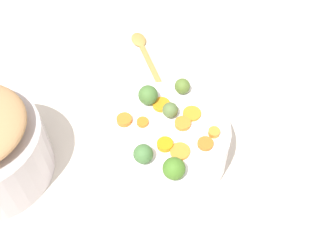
% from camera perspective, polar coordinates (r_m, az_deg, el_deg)
% --- Properties ---
extents(tabletop, '(2.40, 2.40, 0.02)m').
position_cam_1_polar(tabletop, '(0.98, 0.41, -4.08)').
color(tabletop, silver).
rests_on(tabletop, ground).
extents(serving_bowl_carrots, '(0.26, 0.26, 0.11)m').
position_cam_1_polar(serving_bowl_carrots, '(0.92, -0.00, -2.31)').
color(serving_bowl_carrots, white).
rests_on(serving_bowl_carrots, tabletop).
extents(carrot_slice_0, '(0.03, 0.03, 0.01)m').
position_cam_1_polar(carrot_slice_0, '(0.87, 6.16, -0.84)').
color(carrot_slice_0, orange).
rests_on(carrot_slice_0, serving_bowl_carrots).
extents(carrot_slice_1, '(0.05, 0.05, 0.01)m').
position_cam_1_polar(carrot_slice_1, '(0.85, -0.39, -2.47)').
color(carrot_slice_1, orange).
rests_on(carrot_slice_1, serving_bowl_carrots).
extents(carrot_slice_2, '(0.05, 0.05, 0.01)m').
position_cam_1_polar(carrot_slice_2, '(0.84, 1.62, -3.39)').
color(carrot_slice_2, orange).
rests_on(carrot_slice_2, serving_bowl_carrots).
extents(carrot_slice_3, '(0.05, 0.05, 0.01)m').
position_cam_1_polar(carrot_slice_3, '(0.90, 3.04, 1.86)').
color(carrot_slice_3, orange).
rests_on(carrot_slice_3, serving_bowl_carrots).
extents(carrot_slice_4, '(0.04, 0.04, 0.01)m').
position_cam_1_polar(carrot_slice_4, '(0.91, -0.89, 2.88)').
color(carrot_slice_4, orange).
rests_on(carrot_slice_4, serving_bowl_carrots).
extents(carrot_slice_5, '(0.04, 0.04, 0.01)m').
position_cam_1_polar(carrot_slice_5, '(0.89, -5.85, 0.83)').
color(carrot_slice_5, orange).
rests_on(carrot_slice_5, serving_bowl_carrots).
extents(carrot_slice_6, '(0.03, 0.03, 0.01)m').
position_cam_1_polar(carrot_slice_6, '(0.88, -3.40, 0.51)').
color(carrot_slice_6, orange).
rests_on(carrot_slice_6, serving_bowl_carrots).
extents(carrot_slice_7, '(0.04, 0.04, 0.01)m').
position_cam_1_polar(carrot_slice_7, '(0.85, 5.01, -2.36)').
color(carrot_slice_7, orange).
rests_on(carrot_slice_7, serving_bowl_carrots).
extents(carrot_slice_8, '(0.05, 0.05, 0.01)m').
position_cam_1_polar(carrot_slice_8, '(0.88, 1.98, 0.33)').
color(carrot_slice_8, orange).
rests_on(carrot_slice_8, serving_bowl_carrots).
extents(brussels_sprout_0, '(0.03, 0.03, 0.03)m').
position_cam_1_polar(brussels_sprout_0, '(0.89, 0.30, 2.14)').
color(brussels_sprout_0, '#56713C').
rests_on(brussels_sprout_0, serving_bowl_carrots).
extents(brussels_sprout_1, '(0.04, 0.04, 0.04)m').
position_cam_1_polar(brussels_sprout_1, '(0.80, 0.80, -5.69)').
color(brussels_sprout_1, '#477A27').
rests_on(brussels_sprout_1, serving_bowl_carrots).
extents(brussels_sprout_2, '(0.04, 0.04, 0.04)m').
position_cam_1_polar(brussels_sprout_2, '(0.82, -3.32, -3.74)').
color(brussels_sprout_2, '#46753C').
rests_on(brussels_sprout_2, serving_bowl_carrots).
extents(brussels_sprout_3, '(0.03, 0.03, 0.03)m').
position_cam_1_polar(brussels_sprout_3, '(0.93, 1.92, 5.33)').
color(brussels_sprout_3, '#57752E').
rests_on(brussels_sprout_3, serving_bowl_carrots).
extents(brussels_sprout_4, '(0.04, 0.04, 0.04)m').
position_cam_1_polar(brussels_sprout_4, '(0.91, -2.82, 4.07)').
color(brussels_sprout_4, '#487535').
rests_on(brussels_sprout_4, serving_bowl_carrots).
extents(wooden_spoon, '(0.25, 0.09, 0.01)m').
position_cam_1_polar(wooden_spoon, '(1.17, -3.09, 9.71)').
color(wooden_spoon, '#B38844').
rests_on(wooden_spoon, tabletop).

